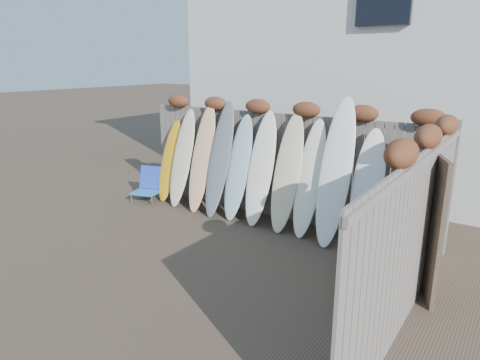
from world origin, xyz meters
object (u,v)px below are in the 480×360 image
Objects in this scene: wooden_crate at (372,266)px; surfboard_0 at (170,161)px; beach_chair at (149,185)px; lattice_panel at (429,223)px.

surfboard_0 is at bearing 164.59° from wooden_crate.
lattice_panel is at bearing -5.83° from beach_chair.
beach_chair is 5.34m from wooden_crate.
beach_chair is 0.71m from surfboard_0.
surfboard_0 is (0.39, 0.29, 0.53)m from beach_chair.
lattice_panel is at bearing 40.60° from wooden_crate.
beach_chair is at bearing 150.61° from lattice_panel.
lattice_panel reaches higher than surfboard_0.
wooden_crate is 0.92m from lattice_panel.
beach_chair is 1.07× the size of wooden_crate.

